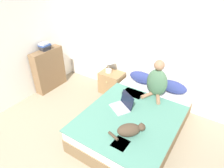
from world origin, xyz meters
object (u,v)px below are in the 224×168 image
pillow_near (142,78)px  cat_tabby (130,130)px  table_lamp (108,60)px  bookshelf (49,70)px  pillow_far (173,87)px  nightstand (112,83)px  person_sitting (157,81)px  book_stack_top (45,46)px  laptop_open (122,105)px  bed (134,121)px

pillow_near → cat_tabby: pillow_near is taller
cat_tabby → table_lamp: 1.91m
table_lamp → bookshelf: bearing=-154.1°
pillow_far → nightstand: 1.42m
table_lamp → pillow_near: bearing=5.8°
person_sitting → bookshelf: person_sitting is taller
person_sitting → nightstand: 1.27m
nightstand → bookshelf: size_ratio=0.54×
book_stack_top → bookshelf: bearing=-25.8°
pillow_far → cat_tabby: size_ratio=1.17×
laptop_open → book_stack_top: bearing=-156.9°
pillow_far → table_lamp: bearing=-176.9°
laptop_open → cat_tabby: bearing=-19.6°
bed → pillow_far: size_ratio=3.84×
person_sitting → cat_tabby: person_sitting is taller
bed → table_lamp: 1.53m
pillow_near → table_lamp: 0.83m
bed → pillow_far: pillow_far is taller
person_sitting → cat_tabby: bearing=-85.9°
pillow_near → laptop_open: laptop_open is taller
laptop_open → book_stack_top: (-2.17, 0.26, 0.55)m
person_sitting → book_stack_top: 2.56m
person_sitting → pillow_far: bearing=48.9°
pillow_far → laptop_open: (-0.57, -0.96, -0.07)m
laptop_open → nightstand: laptop_open is taller
nightstand → book_stack_top: bearing=-155.1°
pillow_near → person_sitting: person_sitting is taller
bed → cat_tabby: cat_tabby is taller
laptop_open → bookshelf: 2.18m
bookshelf → pillow_far: bearing=14.4°
nightstand → book_stack_top: book_stack_top is taller
cat_tabby → book_stack_top: book_stack_top is taller
cat_tabby → nightstand: cat_tabby is taller
pillow_far → laptop_open: laptop_open is taller
person_sitting → bookshelf: bearing=-170.3°
pillow_near → bookshelf: 2.19m
pillow_near → table_lamp: table_lamp is taller
table_lamp → cat_tabby: bearing=-46.5°
bed → pillow_near: (-0.33, 0.93, 0.36)m
table_lamp → book_stack_top: 1.45m
pillow_far → book_stack_top: 2.87m
nightstand → bookshelf: bookshelf is taller
nightstand → pillow_near: bearing=5.5°
person_sitting → nightstand: person_sitting is taller
bed → bookshelf: size_ratio=2.15×
person_sitting → book_stack_top: (-2.50, -0.43, 0.29)m
pillow_far → laptop_open: 1.12m
pillow_near → book_stack_top: (-2.07, -0.70, 0.48)m
pillow_near → book_stack_top: book_stack_top is taller
nightstand → cat_tabby: bearing=-48.5°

